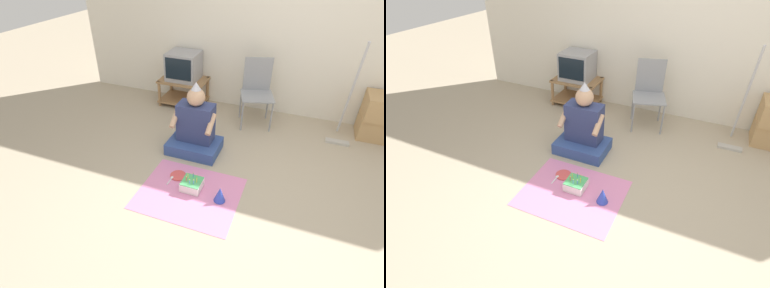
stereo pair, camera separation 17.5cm
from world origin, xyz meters
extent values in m
plane|color=tan|center=(0.00, 0.00, 0.00)|extent=(16.00, 16.00, 0.00)
cube|color=silver|center=(0.00, 2.05, 1.27)|extent=(6.40, 0.06, 2.55)
cube|color=#997047|center=(-1.44, 1.77, 0.39)|extent=(0.70, 0.49, 0.03)
cube|color=#997047|center=(-1.44, 1.77, 0.07)|extent=(0.70, 0.49, 0.02)
cylinder|color=#997047|center=(-1.75, 1.56, 0.20)|extent=(0.04, 0.04, 0.40)
cylinder|color=#997047|center=(-1.12, 1.56, 0.20)|extent=(0.04, 0.04, 0.40)
cylinder|color=#997047|center=(-1.75, 1.98, 0.20)|extent=(0.04, 0.04, 0.40)
cylinder|color=#997047|center=(-1.12, 1.98, 0.20)|extent=(0.04, 0.04, 0.40)
cube|color=#99999E|center=(-1.44, 1.79, 0.61)|extent=(0.45, 0.42, 0.41)
cube|color=black|center=(-1.44, 1.57, 0.62)|extent=(0.39, 0.01, 0.31)
cube|color=gray|center=(-0.27, 1.52, 0.43)|extent=(0.52, 0.51, 0.02)
cube|color=gray|center=(-0.33, 1.71, 0.66)|extent=(0.36, 0.13, 0.46)
cylinder|color=gray|center=(-0.40, 1.29, 0.21)|extent=(0.02, 0.02, 0.43)
cylinder|color=gray|center=(-0.04, 1.40, 0.21)|extent=(0.02, 0.02, 0.43)
cylinder|color=gray|center=(-0.51, 1.64, 0.21)|extent=(0.02, 0.02, 0.43)
cylinder|color=gray|center=(-0.14, 1.75, 0.21)|extent=(0.02, 0.02, 0.43)
cube|color=tan|center=(1.26, 1.77, 0.14)|extent=(0.45, 0.39, 0.28)
cube|color=tan|center=(1.26, 1.77, 0.43)|extent=(0.44, 0.43, 0.29)
cube|color=#B2ADA3|center=(0.82, 1.43, 0.01)|extent=(0.28, 0.09, 0.03)
cylinder|color=#B7B7BC|center=(0.82, 1.56, 0.65)|extent=(0.03, 0.30, 1.24)
cube|color=#334C8C|center=(-0.82, 0.61, 0.07)|extent=(0.61, 0.45, 0.14)
cube|color=navy|center=(-0.82, 0.66, 0.37)|extent=(0.42, 0.23, 0.46)
sphere|color=tan|center=(-0.82, 0.66, 0.70)|extent=(0.21, 0.21, 0.21)
cone|color=silver|center=(-0.82, 0.66, 0.83)|extent=(0.11, 0.11, 0.09)
cylinder|color=tan|center=(-1.03, 0.55, 0.45)|extent=(0.06, 0.25, 0.20)
cylinder|color=tan|center=(-0.60, 0.55, 0.45)|extent=(0.06, 0.25, 0.20)
cube|color=pink|center=(-0.59, -0.11, 0.00)|extent=(1.01, 0.85, 0.01)
cube|color=white|center=(-0.59, -0.04, 0.05)|extent=(0.20, 0.20, 0.09)
cube|color=#4CB266|center=(-0.59, -0.04, 0.10)|extent=(0.20, 0.20, 0.01)
cylinder|color=yellow|center=(-0.54, -0.05, 0.13)|extent=(0.01, 0.01, 0.06)
sphere|color=#FFCC4C|center=(-0.54, -0.05, 0.16)|extent=(0.01, 0.01, 0.01)
cylinder|color=#66C666|center=(-0.55, 0.00, 0.13)|extent=(0.01, 0.01, 0.06)
sphere|color=#FFCC4C|center=(-0.55, 0.00, 0.16)|extent=(0.01, 0.01, 0.01)
cylinder|color=#4C7FE5|center=(-0.60, 0.02, 0.13)|extent=(0.01, 0.01, 0.06)
sphere|color=#FFCC4C|center=(-0.60, 0.02, 0.16)|extent=(0.01, 0.01, 0.01)
cylinder|color=yellow|center=(-0.64, -0.02, 0.13)|extent=(0.01, 0.01, 0.06)
sphere|color=#FFCC4C|center=(-0.64, -0.02, 0.16)|extent=(0.01, 0.01, 0.01)
cylinder|color=#EA4C4C|center=(-0.64, -0.06, 0.13)|extent=(0.01, 0.01, 0.06)
sphere|color=#FFCC4C|center=(-0.64, -0.06, 0.16)|extent=(0.01, 0.01, 0.01)
cylinder|color=#4C7FE5|center=(-0.60, -0.09, 0.13)|extent=(0.01, 0.01, 0.06)
sphere|color=#FFCC4C|center=(-0.60, -0.09, 0.16)|extent=(0.01, 0.01, 0.01)
cylinder|color=#4C7FE5|center=(-0.56, -0.08, 0.13)|extent=(0.01, 0.01, 0.06)
sphere|color=#FFCC4C|center=(-0.56, -0.08, 0.16)|extent=(0.01, 0.01, 0.01)
cone|color=blue|center=(-0.27, -0.11, 0.09)|extent=(0.12, 0.12, 0.16)
cylinder|color=#D84C4C|center=(-0.80, 0.09, 0.01)|extent=(0.17, 0.17, 0.01)
ellipsoid|color=white|center=(-0.85, 0.03, 0.01)|extent=(0.04, 0.05, 0.01)
cube|color=white|center=(-0.85, -0.04, 0.01)|extent=(0.01, 0.10, 0.01)
camera|label=1|loc=(0.25, -2.19, 2.12)|focal=28.00mm
camera|label=2|loc=(0.41, -2.13, 2.12)|focal=28.00mm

